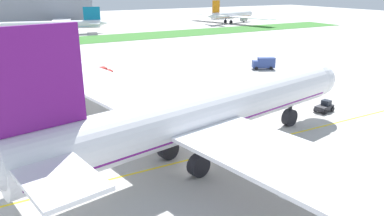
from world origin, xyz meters
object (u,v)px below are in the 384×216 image
Objects in this scene: airliner_foreground at (201,114)px; pushback_tug at (325,107)px; service_truck_baggage_loader at (100,74)px; parked_airliner_far_centre at (230,15)px; parked_airliner_far_left at (55,25)px; service_truck_fuel_bowser at (264,63)px.

pushback_tug is (30.03, 5.95, -5.52)m from airliner_foreground.
pushback_tug is 0.97× the size of service_truck_baggage_loader.
parked_airliner_far_centre is at bearing 54.02° from airliner_foreground.
parked_airliner_far_centre is at bearing 1.71° from parked_airliner_far_left.
service_truck_fuel_bowser is at bearing -120.63° from parked_airliner_far_centre.
service_truck_fuel_bowser is (43.73, 39.80, -4.74)m from airliner_foreground.
parked_airliner_far_left reaches higher than service_truck_baggage_loader.
airliner_foreground is at bearing -168.79° from pushback_tug.
parked_airliner_far_left is 102.70m from parked_airliner_far_centre.
service_truck_fuel_bowser is at bearing 42.30° from airliner_foreground.
airliner_foreground is 186.09m from parked_airliner_far_centre.
parked_airliner_far_centre is at bearing 42.91° from service_truck_baggage_loader.
parked_airliner_far_left reaches higher than pushback_tug.
service_truck_fuel_bowser is at bearing -12.49° from service_truck_baggage_loader.
service_truck_baggage_loader reaches higher than pushback_tug.
parked_airliner_far_centre is at bearing 59.37° from service_truck_fuel_bowser.
parked_airliner_far_left is (-37.06, 107.72, 2.48)m from service_truck_fuel_bowser.
parked_airliner_far_centre is (102.65, 3.06, 0.50)m from parked_airliner_far_left.
service_truck_fuel_bowser is 113.95m from parked_airliner_far_left.
airliner_foreground reaches higher than service_truck_baggage_loader.
parked_airliner_far_centre reaches higher than pushback_tug.
service_truck_baggage_loader is 44.31m from service_truck_fuel_bowser.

